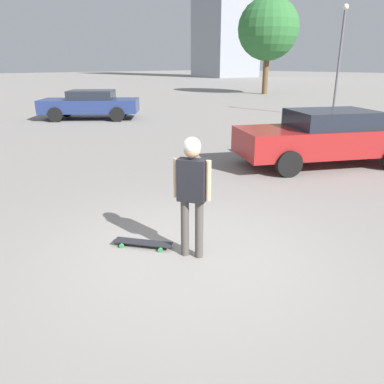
# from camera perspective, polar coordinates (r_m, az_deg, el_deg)

# --- Properties ---
(ground_plane) EXTENTS (220.00, 220.00, 0.00)m
(ground_plane) POSITION_cam_1_polar(r_m,az_deg,el_deg) (5.53, 0.00, -9.63)
(ground_plane) COLOR gray
(person) EXTENTS (0.47, 0.37, 1.74)m
(person) POSITION_cam_1_polar(r_m,az_deg,el_deg) (5.10, 0.00, 1.27)
(person) COLOR #4C4742
(person) RESTS_ON ground_plane
(skateboard) EXTENTS (0.84, 0.68, 0.08)m
(skateboard) POSITION_cam_1_polar(r_m,az_deg,el_deg) (5.79, -7.48, -7.69)
(skateboard) COLOR #232328
(skateboard) RESTS_ON ground_plane
(car_parked_near) EXTENTS (3.86, 5.03, 1.47)m
(car_parked_near) POSITION_cam_1_polar(r_m,az_deg,el_deg) (10.84, 19.85, 7.95)
(car_parked_near) COLOR maroon
(car_parked_near) RESTS_ON ground_plane
(car_parked_far) EXTENTS (4.43, 4.84, 1.40)m
(car_parked_far) POSITION_cam_1_polar(r_m,az_deg,el_deg) (19.63, -15.23, 12.85)
(car_parked_far) COLOR navy
(car_parked_far) RESTS_ON ground_plane
(tree_distant) EXTENTS (5.20, 5.20, 8.02)m
(tree_distant) POSITION_cam_1_polar(r_m,az_deg,el_deg) (35.47, 11.55, 23.15)
(tree_distant) COLOR brown
(tree_distant) RESTS_ON ground_plane
(lamp_post) EXTENTS (0.28, 0.28, 5.30)m
(lamp_post) POSITION_cam_1_polar(r_m,az_deg,el_deg) (20.81, 21.64, 19.13)
(lamp_post) COLOR #59595E
(lamp_post) RESTS_ON ground_plane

